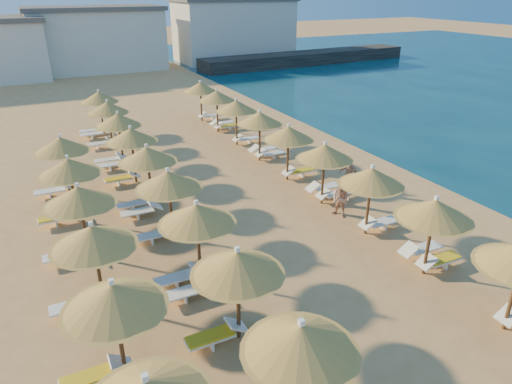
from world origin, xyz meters
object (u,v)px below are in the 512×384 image
jetty (307,58)px  beachgoer_a (344,190)px  parasol_row_west (181,197)px  parasol_row_east (346,165)px  beachgoer_b (341,199)px  beachgoer_c (348,175)px

jetty → beachgoer_a: beachgoer_a is taller
jetty → parasol_row_west: 48.33m
parasol_row_east → beachgoer_b: size_ratio=22.20×
parasol_row_west → beachgoer_c: size_ratio=21.91×
parasol_row_west → beachgoer_b: size_ratio=22.20×
jetty → parasol_row_east: size_ratio=0.78×
parasol_row_east → beachgoer_b: parasol_row_east is taller
parasol_row_east → beachgoer_a: (0.75, 0.94, -1.73)m
beachgoer_c → beachgoer_a: (-1.19, -1.27, -0.10)m
jetty → beachgoer_b: size_ratio=17.36×
jetty → beachgoer_a: size_ratio=19.27×
beachgoer_a → parasol_row_west: bearing=-107.7°
beachgoer_c → beachgoer_b: bearing=-74.8°
jetty → parasol_row_west: bearing=-131.3°
beachgoer_c → parasol_row_west: bearing=-107.7°
beachgoer_a → beachgoer_c: bearing=112.4°
parasol_row_east → beachgoer_c: bearing=48.6°
jetty → beachgoer_c: bearing=-123.1°
beachgoer_b → beachgoer_c: bearing=113.6°
jetty → parasol_row_east: bearing=-123.8°
parasol_row_east → beachgoer_c: 3.37m
beachgoer_b → beachgoer_c: size_ratio=0.99×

